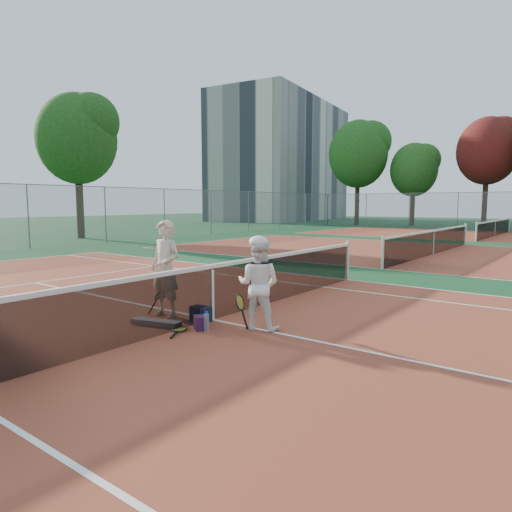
# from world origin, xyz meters

# --- Properties ---
(ground) EXTENTS (130.00, 130.00, 0.00)m
(ground) POSITION_xyz_m (0.00, 0.00, 0.00)
(ground) COLOR #103E1F
(ground) RESTS_ON ground
(court_main) EXTENTS (23.77, 10.97, 0.01)m
(court_main) POSITION_xyz_m (0.00, 0.00, 0.00)
(court_main) COLOR brown
(court_main) RESTS_ON ground
(court_far_a) EXTENTS (23.77, 10.97, 0.01)m
(court_far_a) POSITION_xyz_m (0.00, 13.50, 0.00)
(court_far_a) COLOR brown
(court_far_a) RESTS_ON ground
(court_far_b) EXTENTS (23.77, 10.97, 0.01)m
(court_far_b) POSITION_xyz_m (0.00, 27.00, 0.00)
(court_far_b) COLOR brown
(court_far_b) RESTS_ON ground
(net_main) EXTENTS (0.10, 10.98, 1.02)m
(net_main) POSITION_xyz_m (0.00, 0.00, 0.51)
(net_main) COLOR black
(net_main) RESTS_ON ground
(net_far_a) EXTENTS (0.10, 10.98, 1.02)m
(net_far_a) POSITION_xyz_m (0.00, 13.50, 0.51)
(net_far_a) COLOR black
(net_far_a) RESTS_ON ground
(net_far_b) EXTENTS (0.10, 10.98, 1.02)m
(net_far_b) POSITION_xyz_m (0.00, 27.00, 0.51)
(net_far_b) COLOR black
(net_far_b) RESTS_ON ground
(fence_left) EXTENTS (0.06, 54.50, 3.00)m
(fence_left) POSITION_xyz_m (-16.00, 6.75, 1.50)
(fence_left) COLOR slate
(fence_left) RESTS_ON ground
(apartment_block) EXTENTS (12.96, 23.18, 15.00)m
(apartment_block) POSITION_xyz_m (-28.00, 44.00, 7.50)
(apartment_block) COLOR beige
(apartment_block) RESTS_ON ground
(player_a) EXTENTS (0.69, 0.48, 1.80)m
(player_a) POSITION_xyz_m (-0.87, -0.33, 0.90)
(player_a) COLOR beige
(player_a) RESTS_ON ground
(player_b) EXTENTS (0.88, 0.77, 1.52)m
(player_b) POSITION_xyz_m (1.03, 0.03, 0.76)
(player_b) COLOR white
(player_b) RESTS_ON ground
(racket_red) EXTENTS (0.41, 0.36, 0.53)m
(racket_red) POSITION_xyz_m (-1.02, -0.36, 0.26)
(racket_red) COLOR maroon
(racket_red) RESTS_ON ground
(racket_black_held) EXTENTS (0.25, 0.30, 0.58)m
(racket_black_held) POSITION_xyz_m (0.76, -0.14, 0.29)
(racket_black_held) COLOR black
(racket_black_held) RESTS_ON ground
(racket_spare) EXTENTS (0.53, 0.66, 0.04)m
(racket_spare) POSITION_xyz_m (0.05, -0.87, 0.02)
(racket_spare) COLOR black
(racket_spare) RESTS_ON ground
(sports_bag_navy) EXTENTS (0.35, 0.24, 0.27)m
(sports_bag_navy) POSITION_xyz_m (-0.08, -0.21, 0.14)
(sports_bag_navy) COLOR black
(sports_bag_navy) RESTS_ON ground
(sports_bag_purple) EXTENTS (0.34, 0.32, 0.23)m
(sports_bag_purple) POSITION_xyz_m (0.27, -0.59, 0.11)
(sports_bag_purple) COLOR #29102C
(sports_bag_purple) RESTS_ON ground
(net_cover_canvas) EXTENTS (0.94, 0.44, 0.10)m
(net_cover_canvas) POSITION_xyz_m (-0.52, -0.88, 0.05)
(net_cover_canvas) COLOR slate
(net_cover_canvas) RESTS_ON ground
(water_bottle) EXTENTS (0.09, 0.09, 0.30)m
(water_bottle) POSITION_xyz_m (0.44, -0.62, 0.15)
(water_bottle) COLOR #A8C0D5
(water_bottle) RESTS_ON ground
(tree_back_0) EXTENTS (5.78, 5.78, 10.30)m
(tree_back_0) POSITION_xyz_m (-14.21, 36.79, 6.95)
(tree_back_0) COLOR #382314
(tree_back_0) RESTS_ON ground
(tree_back_1) EXTENTS (4.40, 4.40, 7.81)m
(tree_back_1) POSITION_xyz_m (-9.08, 38.07, 5.26)
(tree_back_1) COLOR #382314
(tree_back_1) RESTS_ON ground
(tree_back_maroon) EXTENTS (5.10, 5.10, 9.58)m
(tree_back_maroon) POSITION_xyz_m (-2.85, 38.40, 6.63)
(tree_back_maroon) COLOR #382314
(tree_back_maroon) RESTS_ON ground
(tree_left_1) EXTENTS (4.67, 4.67, 8.62)m
(tree_left_1) POSITION_xyz_m (-19.78, 9.68, 5.91)
(tree_left_1) COLOR #382314
(tree_left_1) RESTS_ON ground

